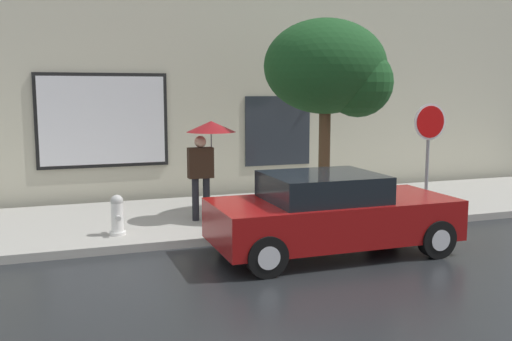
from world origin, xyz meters
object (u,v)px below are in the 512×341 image
Objects in this scene: stop_sign at (429,137)px; parked_car at (331,214)px; street_tree at (332,71)px; pedestrian_with_umbrella at (207,142)px; fire_hydrant at (117,215)px.

parked_car is at bearing -153.69° from stop_sign.
street_tree is at bearing 154.44° from stop_sign.
parked_car is 3.61m from street_tree.
pedestrian_with_umbrella is at bearing 119.75° from parked_car.
stop_sign is at bearing -3.90° from fire_hydrant.
stop_sign reaches higher than parked_car.
stop_sign reaches higher than fire_hydrant.
fire_hydrant is at bearing 176.10° from stop_sign.
parked_car is 3.52m from stop_sign.
pedestrian_with_umbrella is 0.85× the size of stop_sign.
street_tree reaches higher than fire_hydrant.
parked_car is 5.58× the size of fire_hydrant.
fire_hydrant is 0.18× the size of street_tree.
pedestrian_with_umbrella is at bearing 19.03° from fire_hydrant.
parked_car is at bearing -60.25° from pedestrian_with_umbrella.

